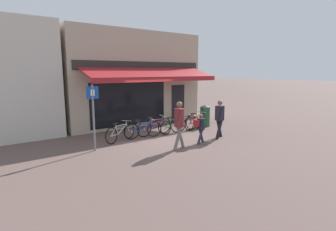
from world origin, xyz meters
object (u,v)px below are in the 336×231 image
at_px(bicycle_blue, 143,130).
at_px(pedestrian_second_adult, 220,115).
at_px(bicycle_purple, 155,127).
at_px(parking_sign, 93,111).
at_px(pedestrian_child, 200,125).
at_px(bicycle_black, 184,123).
at_px(bicycle_silver, 120,133).
at_px(bicycle_red, 196,122).
at_px(pedestrian_adult, 179,120).
at_px(litter_bin, 205,116).
at_px(bicycle_green, 173,126).

xyz_separation_m(bicycle_blue, pedestrian_second_adult, (2.69, -1.93, 0.63)).
xyz_separation_m(bicycle_purple, parking_sign, (-3.05, -0.63, 1.08)).
relative_size(pedestrian_child, pedestrian_second_adult, 0.72).
distance_m(bicycle_purple, pedestrian_second_adult, 2.93).
distance_m(bicycle_blue, bicycle_purple, 0.69).
bearing_deg(bicycle_black, bicycle_silver, 173.79).
bearing_deg(bicycle_black, bicycle_red, -7.69).
distance_m(bicycle_purple, bicycle_black, 1.65).
bearing_deg(pedestrian_child, pedestrian_second_adult, 16.65).
distance_m(pedestrian_adult, litter_bin, 4.43).
height_order(bicycle_purple, pedestrian_adult, pedestrian_adult).
distance_m(bicycle_purple, bicycle_green, 0.96).
relative_size(bicycle_silver, bicycle_blue, 0.94).
bearing_deg(bicycle_red, bicycle_green, 171.55).
distance_m(bicycle_green, pedestrian_adult, 2.64).
bearing_deg(bicycle_silver, pedestrian_adult, -83.43).
height_order(bicycle_red, pedestrian_adult, pedestrian_adult).
bearing_deg(bicycle_blue, pedestrian_adult, -76.39).
bearing_deg(litter_bin, bicycle_red, -163.94).
height_order(bicycle_green, bicycle_red, bicycle_red).
height_order(bicycle_silver, litter_bin, litter_bin).
bearing_deg(bicycle_blue, bicycle_silver, 178.51).
relative_size(pedestrian_adult, litter_bin, 1.58).
xyz_separation_m(bicycle_blue, bicycle_red, (3.11, -0.02, 0.00)).
height_order(bicycle_blue, pedestrian_adult, pedestrian_adult).
distance_m(bicycle_purple, pedestrian_child, 2.33).
height_order(pedestrian_child, pedestrian_second_adult, pedestrian_second_adult).
bearing_deg(bicycle_black, pedestrian_child, -117.63).
bearing_deg(pedestrian_child, bicycle_purple, 118.80).
bearing_deg(bicycle_red, litter_bin, 6.60).
relative_size(bicycle_blue, litter_bin, 1.55).
distance_m(bicycle_blue, parking_sign, 2.66).
relative_size(bicycle_red, parking_sign, 0.74).
bearing_deg(pedestrian_child, bicycle_black, 76.77).
distance_m(bicycle_silver, bicycle_black, 3.34).
relative_size(bicycle_purple, pedestrian_child, 1.54).
distance_m(bicycle_black, pedestrian_second_adult, 2.08).
xyz_separation_m(bicycle_black, pedestrian_adult, (-2.08, -2.20, 0.72)).
distance_m(pedestrian_child, pedestrian_second_adult, 1.31).
relative_size(bicycle_red, pedestrian_child, 1.49).
relative_size(bicycle_silver, pedestrian_adult, 0.92).
bearing_deg(parking_sign, pedestrian_child, -22.47).
distance_m(bicycle_blue, pedestrian_adult, 2.30).
xyz_separation_m(bicycle_black, pedestrian_second_adult, (0.36, -1.96, 0.62)).
distance_m(bicycle_purple, bicycle_red, 2.44).
xyz_separation_m(pedestrian_adult, parking_sign, (-2.61, 1.67, 0.37)).
distance_m(bicycle_green, bicycle_black, 0.71).
xyz_separation_m(pedestrian_child, parking_sign, (-3.78, 1.56, 0.74)).
relative_size(bicycle_black, litter_bin, 1.52).
xyz_separation_m(bicycle_purple, pedestrian_second_adult, (2.01, -2.05, 0.61)).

